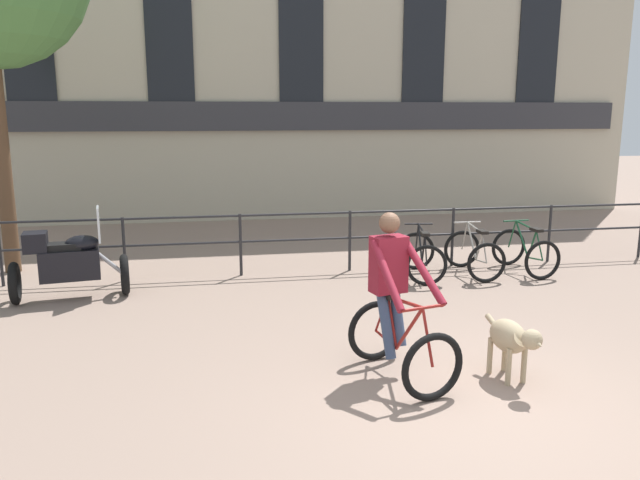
{
  "coord_description": "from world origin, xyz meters",
  "views": [
    {
      "loc": [
        -2.39,
        -5.06,
        2.71
      ],
      "look_at": [
        -0.95,
        2.86,
        1.05
      ],
      "focal_mm": 35.0,
      "sensor_mm": 36.0,
      "label": 1
    }
  ],
  "objects": [
    {
      "name": "canal_railing",
      "position": [
        -0.0,
        5.2,
        0.71
      ],
      "size": [
        15.05,
        0.05,
        1.05
      ],
      "color": "#232326",
      "rests_on": "ground_plane"
    },
    {
      "name": "parked_bicycle_mid_right",
      "position": [
        2.93,
        4.54,
        0.36
      ],
      "size": [
        0.73,
        1.15,
        0.86
      ],
      "rotation": [
        0.0,
        0.0,
        3.21
      ],
      "color": "black",
      "rests_on": "ground_plane"
    },
    {
      "name": "parked_motorcycle",
      "position": [
        -4.42,
        4.27,
        0.56
      ],
      "size": [
        1.7,
        0.86,
        1.35
      ],
      "rotation": [
        0.0,
        0.0,
        1.72
      ],
      "color": "black",
      "rests_on": "ground_plane"
    },
    {
      "name": "parked_bicycle_near_lamp",
      "position": [
        1.06,
        4.54,
        0.36
      ],
      "size": [
        0.83,
        1.2,
        0.86
      ],
      "rotation": [
        0.0,
        0.0,
        2.98
      ],
      "color": "black",
      "rests_on": "ground_plane"
    },
    {
      "name": "dog",
      "position": [
        0.6,
        0.49,
        0.45
      ],
      "size": [
        0.36,
        0.91,
        0.65
      ],
      "rotation": [
        0.0,
        0.0,
        0.16
      ],
      "color": "tan",
      "rests_on": "ground_plane"
    },
    {
      "name": "parked_bicycle_mid_left",
      "position": [
        2.0,
        4.54,
        0.36
      ],
      "size": [
        0.68,
        1.12,
        0.86
      ],
      "rotation": [
        0.0,
        0.0,
        3.12
      ],
      "color": "black",
      "rests_on": "ground_plane"
    },
    {
      "name": "cyclist_with_bike",
      "position": [
        -0.51,
        0.86,
        0.76
      ],
      "size": [
        0.94,
        1.3,
        1.7
      ],
      "rotation": [
        0.0,
        0.0,
        0.24
      ],
      "color": "black",
      "rests_on": "ground_plane"
    },
    {
      "name": "building_facade",
      "position": [
        -0.0,
        10.99,
        4.27
      ],
      "size": [
        18.0,
        0.72,
        8.57
      ],
      "color": "#BCB299",
      "rests_on": "ground_plane"
    },
    {
      "name": "ground_plane",
      "position": [
        0.0,
        0.0,
        0.0
      ],
      "size": [
        60.0,
        60.0,
        0.0
      ],
      "primitive_type": "plane",
      "color": "gray"
    }
  ]
}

